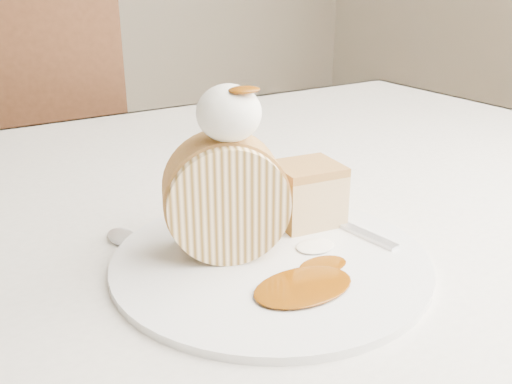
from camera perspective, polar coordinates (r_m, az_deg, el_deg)
table at (r=0.75m, az=-3.69°, el=-6.09°), size 1.40×0.90×0.75m
chair_far at (r=1.44m, az=-22.03°, el=2.35°), size 0.59×0.59×1.00m
plate at (r=0.54m, az=1.48°, el=-6.83°), size 0.33×0.33×0.01m
roulade_slice at (r=0.52m, az=-3.02°, el=-0.56°), size 0.12×0.10×0.11m
cake_chunk at (r=0.60m, az=5.09°, el=-0.52°), size 0.07×0.07×0.05m
whipped_cream at (r=0.50m, az=-2.73°, el=7.88°), size 0.06×0.06×0.05m
caramel_drizzle at (r=0.48m, az=-1.20°, el=10.92°), size 0.03×0.02×0.01m
caramel_pool at (r=0.49m, az=4.74°, el=-9.38°), size 0.10×0.07×0.00m
fork at (r=0.60m, az=9.09°, el=-3.42°), size 0.04×0.18×0.00m
spoon at (r=0.53m, az=-11.73°, el=-8.22°), size 0.05×0.16×0.00m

